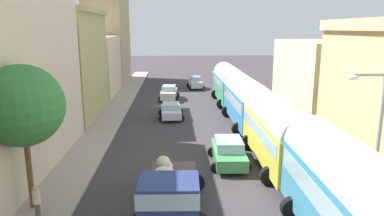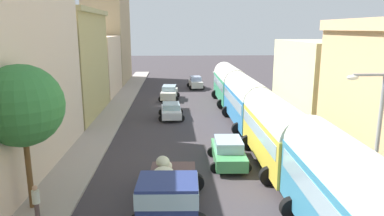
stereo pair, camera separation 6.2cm
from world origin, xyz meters
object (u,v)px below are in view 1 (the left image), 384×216
car_0 (171,111)px  car_2 (229,152)px  parked_bus_0 (354,199)px  streetlamp_near (373,139)px  cargo_truck_0 (170,193)px  pedestrian_1 (37,202)px  car_3 (195,82)px  parked_bus_2 (246,99)px  parked_bus_3 (229,83)px  parked_bus_1 (277,129)px  car_1 (169,93)px

car_0 → car_2: (3.50, -11.37, 0.06)m
parked_bus_0 → streetlamp_near: bearing=50.3°
car_2 → streetlamp_near: bearing=-58.2°
cargo_truck_0 → pedestrian_1: size_ratio=3.80×
parked_bus_0 → car_3: parked_bus_0 is taller
car_0 → parked_bus_2: bearing=-22.9°
parked_bus_3 → car_0: bearing=-134.9°
parked_bus_1 → streetlamp_near: 7.33m
car_0 → car_2: car_2 is taller
parked_bus_0 → car_3: size_ratio=2.34×
parked_bus_0 → parked_bus_1: (0.00, 9.00, -0.13)m
parked_bus_1 → car_2: size_ratio=2.09×
parked_bus_2 → car_1: bearing=119.8°
parked_bus_3 → pedestrian_1: parked_bus_3 is taller
parked_bus_2 → streetlamp_near: bearing=-83.9°
parked_bus_1 → car_2: (-2.80, 0.30, -1.44)m
car_2 → car_3: 27.78m
parked_bus_2 → pedestrian_1: (-11.81, -14.97, -1.26)m
car_1 → cargo_truck_0: bearing=-89.4°
parked_bus_0 → pedestrian_1: parked_bus_0 is taller
parked_bus_1 → parked_bus_3: 18.00m
parked_bus_3 → pedestrian_1: bearing=-116.2°
car_2 → streetlamp_near: streetlamp_near is taller
parked_bus_1 → car_1: parked_bus_1 is taller
parked_bus_2 → streetlamp_near: 16.12m
parked_bus_3 → cargo_truck_0: 24.80m
parked_bus_2 → cargo_truck_0: parked_bus_2 is taller
parked_bus_0 → car_1: 30.23m
car_1 → parked_bus_0: bearing=-77.4°
cargo_truck_0 → car_3: size_ratio=1.70×
car_1 → car_3: (3.51, 7.62, 0.01)m
car_1 → parked_bus_1: bearing=-72.2°
parked_bus_2 → car_1: 13.29m
parked_bus_3 → car_1: parked_bus_3 is taller
parked_bus_0 → car_2: (-2.80, 9.30, -1.57)m
parked_bus_2 → car_2: parked_bus_2 is taller
parked_bus_0 → car_3: 37.24m
car_3 → parked_bus_2: bearing=-80.9°
car_0 → car_1: bearing=91.7°
parked_bus_1 → car_3: (-3.05, 28.08, -1.40)m
cargo_truck_0 → car_0: 17.65m
car_0 → parked_bus_0: bearing=-73.0°
cargo_truck_0 → parked_bus_3: bearing=75.3°
parked_bus_3 → car_2: bearing=-99.0°
car_0 → streetlamp_near: 20.51m
parked_bus_0 → car_0: 21.67m
parked_bus_0 → parked_bus_1: parked_bus_0 is taller
parked_bus_1 → car_3: bearing=96.2°
streetlamp_near → car_1: bearing=106.8°
car_1 → car_2: bearing=-79.4°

